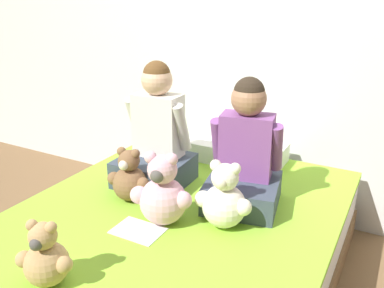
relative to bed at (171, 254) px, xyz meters
name	(u,v)px	position (x,y,z in m)	size (l,w,h in m)	color
wall_behind_bed	(258,11)	(0.00, 1.02, 1.05)	(8.00, 0.06, 2.50)	silver
bed	(171,254)	(0.00, 0.00, 0.00)	(1.41, 1.85, 0.40)	brown
child_on_left	(156,139)	(-0.25, 0.28, 0.44)	(0.36, 0.35, 0.64)	#384251
child_on_right	(245,157)	(0.24, 0.28, 0.44)	(0.39, 0.40, 0.60)	#384251
teddy_bear_held_by_left_child	(130,179)	(-0.25, 0.04, 0.32)	(0.22, 0.17, 0.27)	brown
teddy_bear_held_by_right_child	(224,200)	(0.24, 0.04, 0.33)	(0.25, 0.19, 0.30)	silver
teddy_bear_between_children	(162,194)	(0.00, -0.06, 0.34)	(0.27, 0.21, 0.33)	#DBA3B2
teddy_bear_at_foot_of_bed	(46,258)	(-0.13, -0.58, 0.31)	(0.20, 0.15, 0.25)	tan
pillow_at_headboard	(236,151)	(0.00, 0.75, 0.26)	(0.58, 0.29, 0.11)	white
sign_card	(138,231)	(-0.06, -0.17, 0.21)	(0.21, 0.15, 0.00)	white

